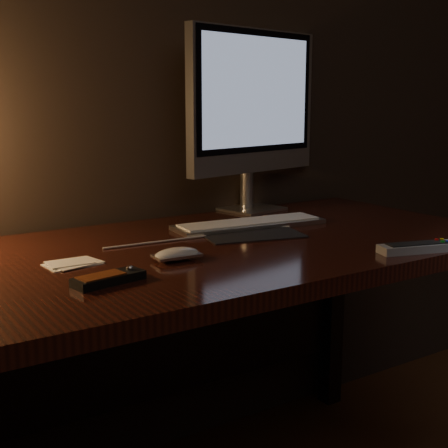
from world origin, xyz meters
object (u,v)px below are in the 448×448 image
monitor (254,105)px  mouse (177,256)px  tv_remote (418,247)px  media_remote (109,278)px  keyboard (249,224)px  desk (185,290)px

monitor → mouse: bearing=-152.1°
monitor → tv_remote: bearing=-101.8°
media_remote → mouse: bearing=12.7°
keyboard → tv_remote: size_ratio=2.20×
mouse → tv_remote: tv_remote is taller
monitor → mouse: size_ratio=5.38×
keyboard → media_remote: size_ratio=2.92×
desk → media_remote: media_remote is taller
desk → keyboard: bearing=13.0°
monitor → mouse: 0.73m
monitor → media_remote: monitor is taller
desk → mouse: 0.24m
monitor → tv_remote: monitor is taller
media_remote → tv_remote: 0.71m
desk → tv_remote: (0.40, -0.40, 0.14)m
monitor → mouse: (-0.50, -0.42, -0.32)m
media_remote → desk: bearing=28.7°
keyboard → media_remote: bearing=-145.5°
monitor → keyboard: (-0.16, -0.20, -0.32)m
media_remote → tv_remote: media_remote is taller
keyboard → tv_remote: tv_remote is taller
mouse → media_remote: 0.21m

